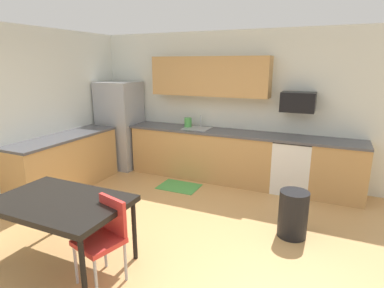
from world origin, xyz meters
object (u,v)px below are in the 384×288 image
object	(u,v)px
oven_range	(292,165)
chair_near_table	(105,234)
dining_table	(60,205)
kettle	(188,123)
microwave	(298,102)
trash_bin	(293,214)
refrigerator	(121,125)

from	to	relation	value
oven_range	chair_near_table	bearing A→B (deg)	-114.16
dining_table	chair_near_table	xyz separation A→B (m)	(0.57, -0.01, -0.19)
chair_near_table	kettle	size ratio (longest dim) A/B	4.25
microwave	dining_table	bearing A→B (deg)	-121.56
trash_bin	kettle	distance (m)	2.77
dining_table	microwave	bearing A→B (deg)	58.44
trash_bin	kettle	world-z (taller)	kettle
trash_bin	dining_table	bearing A→B (deg)	-143.60
refrigerator	chair_near_table	distance (m)	3.69
microwave	dining_table	world-z (taller)	microwave
microwave	trash_bin	size ratio (longest dim) A/B	0.90
oven_range	trash_bin	xyz separation A→B (m)	(0.21, -1.50, -0.16)
microwave	trash_bin	xyz separation A→B (m)	(0.21, -1.60, -1.22)
oven_range	dining_table	distance (m)	3.69
refrigerator	chair_near_table	size ratio (longest dim) A/B	2.08
dining_table	chair_near_table	world-z (taller)	chair_near_table
refrigerator	microwave	bearing A→B (deg)	2.98
oven_range	chair_near_table	distance (m)	3.41
microwave	kettle	size ratio (longest dim) A/B	2.70
dining_table	chair_near_table	distance (m)	0.60
chair_near_table	trash_bin	size ratio (longest dim) A/B	1.42
trash_bin	kettle	bearing A→B (deg)	144.47
microwave	chair_near_table	bearing A→B (deg)	-113.49
chair_near_table	refrigerator	bearing A→B (deg)	124.12
dining_table	kettle	xyz separation A→B (m)	(0.00, 3.16, 0.33)
trash_bin	microwave	bearing A→B (deg)	97.36
oven_range	chair_near_table	size ratio (longest dim) A/B	1.07
refrigerator	microwave	world-z (taller)	refrigerator
refrigerator	dining_table	distance (m)	3.38
dining_table	trash_bin	bearing A→B (deg)	36.40
refrigerator	microwave	size ratio (longest dim) A/B	3.27
dining_table	chair_near_table	size ratio (longest dim) A/B	1.65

